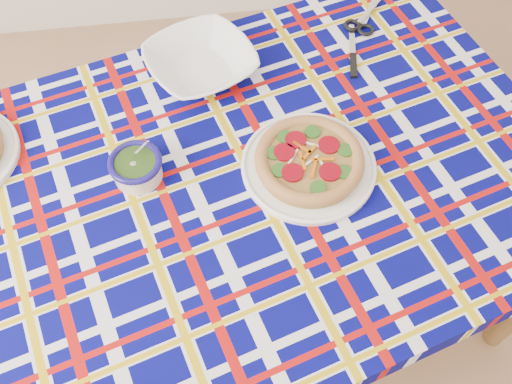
{
  "coord_description": "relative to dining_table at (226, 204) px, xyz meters",
  "views": [
    {
      "loc": [
        0.05,
        -0.09,
        1.75
      ],
      "look_at": [
        0.14,
        0.55,
        0.73
      ],
      "focal_mm": 40.0,
      "sensor_mm": 36.0,
      "label": 1
    }
  ],
  "objects": [
    {
      "name": "main_focaccia_plate",
      "position": [
        0.19,
        0.02,
        0.1
      ],
      "size": [
        0.4,
        0.4,
        0.06
      ],
      "primitive_type": null,
      "rotation": [
        0.0,
        0.0,
        0.41
      ],
      "color": "olive",
      "rests_on": "tablecloth"
    },
    {
      "name": "dining_table",
      "position": [
        0.0,
        0.0,
        0.0
      ],
      "size": [
        1.71,
        1.32,
        0.71
      ],
      "rotation": [
        0.0,
        0.0,
        0.28
      ],
      "color": "brown",
      "rests_on": "floor"
    },
    {
      "name": "serving_bowl",
      "position": [
        -0.02,
        0.34,
        0.1
      ],
      "size": [
        0.34,
        0.34,
        0.06
      ],
      "primitive_type": "imported",
      "rotation": [
        0.0,
        0.0,
        0.42
      ],
      "color": "white",
      "rests_on": "tablecloth"
    },
    {
      "name": "table_knife",
      "position": [
        0.37,
        0.4,
        0.08
      ],
      "size": [
        0.06,
        0.21,
        0.01
      ],
      "primitive_type": null,
      "rotation": [
        0.0,
        0.0,
        1.38
      ],
      "color": "silver",
      "rests_on": "tablecloth"
    },
    {
      "name": "kitchen_scissors",
      "position": [
        0.44,
        0.5,
        0.08
      ],
      "size": [
        0.18,
        0.2,
        0.02
      ],
      "primitive_type": null,
      "rotation": [
        0.0,
        0.0,
        0.95
      ],
      "color": "silver",
      "rests_on": "tablecloth"
    },
    {
      "name": "tablecloth",
      "position": [
        -0.0,
        -0.0,
        0.02
      ],
      "size": [
        1.75,
        1.36,
        0.1
      ],
      "primitive_type": null,
      "rotation": [
        0.0,
        0.0,
        0.28
      ],
      "color": "#05055A",
      "rests_on": "dining_table"
    },
    {
      "name": "pesto_bowl",
      "position": [
        -0.18,
        0.05,
        0.11
      ],
      "size": [
        0.15,
        0.15,
        0.07
      ],
      "primitive_type": null,
      "rotation": [
        0.0,
        0.0,
        0.43
      ],
      "color": "#19320D",
      "rests_on": "tablecloth"
    }
  ]
}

